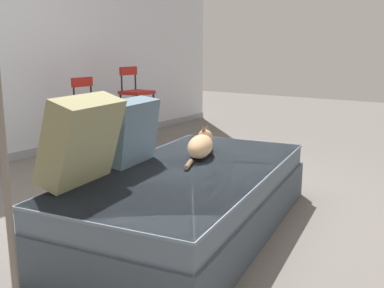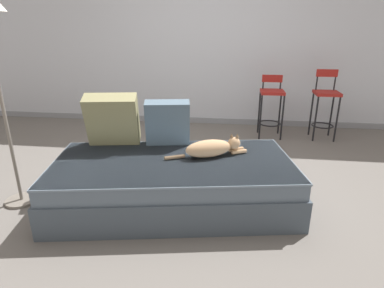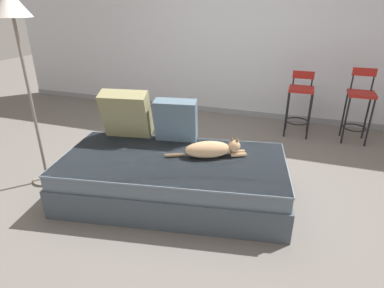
{
  "view_description": "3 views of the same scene",
  "coord_description": "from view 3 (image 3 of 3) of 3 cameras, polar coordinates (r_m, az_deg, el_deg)",
  "views": [
    {
      "loc": [
        -2.27,
        -2.01,
        1.18
      ],
      "look_at": [
        0.15,
        -0.3,
        0.54
      ],
      "focal_mm": 42.0,
      "sensor_mm": 36.0,
      "label": 1
    },
    {
      "loc": [
        0.48,
        -2.88,
        1.49
      ],
      "look_at": [
        0.15,
        -0.3,
        0.54
      ],
      "focal_mm": 30.0,
      "sensor_mm": 36.0,
      "label": 2
    },
    {
      "loc": [
        1.02,
        -2.8,
        1.73
      ],
      "look_at": [
        0.15,
        -0.3,
        0.54
      ],
      "focal_mm": 30.0,
      "sensor_mm": 36.0,
      "label": 3
    }
  ],
  "objects": [
    {
      "name": "ground_plane",
      "position": [
        3.45,
        -0.73,
        -5.9
      ],
      "size": [
        16.0,
        16.0,
        0.0
      ],
      "primitive_type": "plane",
      "color": "#66605B",
      "rests_on": "ground"
    },
    {
      "name": "wall_back_panel",
      "position": [
        5.17,
        8.15,
        19.22
      ],
      "size": [
        8.0,
        0.1,
        2.6
      ],
      "primitive_type": "cube",
      "color": "silver",
      "rests_on": "ground"
    },
    {
      "name": "wall_baseboard_trim",
      "position": [
        5.37,
        7.25,
        5.74
      ],
      "size": [
        8.0,
        0.02,
        0.09
      ],
      "primitive_type": "cube",
      "color": "gray",
      "rests_on": "ground"
    },
    {
      "name": "couch",
      "position": [
        3.02,
        -3.33,
        -5.98
      ],
      "size": [
        2.2,
        1.36,
        0.42
      ],
      "color": "#44505B",
      "rests_on": "ground"
    },
    {
      "name": "throw_pillow_corner",
      "position": [
        3.34,
        -11.58,
        5.26
      ],
      "size": [
        0.52,
        0.38,
        0.51
      ],
      "color": "#847F56",
      "rests_on": "couch"
    },
    {
      "name": "throw_pillow_middle",
      "position": [
        3.21,
        -2.87,
        4.27
      ],
      "size": [
        0.44,
        0.28,
        0.43
      ],
      "color": "#4C6070",
      "rests_on": "couch"
    },
    {
      "name": "cat",
      "position": [
        2.91,
        3.45,
        -0.92
      ],
      "size": [
        0.71,
        0.36,
        0.19
      ],
      "color": "tan",
      "rests_on": "couch"
    },
    {
      "name": "bar_stool_near_window",
      "position": [
        4.62,
        18.67,
        7.63
      ],
      "size": [
        0.32,
        0.32,
        0.86
      ],
      "color": "black",
      "rests_on": "ground"
    },
    {
      "name": "bar_stool_by_doorway",
      "position": [
        4.68,
        27.62,
        6.55
      ],
      "size": [
        0.32,
        0.32,
        0.95
      ],
      "color": "black",
      "rests_on": "ground"
    },
    {
      "name": "floor_lamp",
      "position": [
        3.3,
        -28.98,
        18.1
      ],
      "size": [
        0.32,
        0.32,
        1.82
      ],
      "color": "slate",
      "rests_on": "ground"
    }
  ]
}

